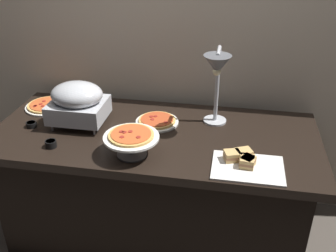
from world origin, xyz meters
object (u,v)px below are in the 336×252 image
Objects in this scene: pizza_plate_raised_stand at (131,138)px; sandwich_platter at (245,163)px; pizza_plate_front at (48,106)px; sauce_cup_far at (51,144)px; chafing_dish at (78,102)px; sauce_cup_near at (31,124)px; pizza_plate_center at (157,121)px; heat_lamp at (217,72)px.

sandwich_platter is at bearing -0.18° from pizza_plate_raised_stand.
pizza_plate_front is 4.65× the size of sauce_cup_far.
sandwich_platter is at bearing -19.67° from pizza_plate_front.
chafing_dish is 0.32m from sauce_cup_near.
sandwich_platter is at bearing -8.61° from sauce_cup_near.
sandwich_platter is 5.75× the size of sauce_cup_far.
sandwich_platter is 1.04m from sauce_cup_far.
pizza_plate_center is (0.75, -0.08, -0.00)m from pizza_plate_front.
sandwich_platter is (0.59, -0.00, -0.08)m from pizza_plate_raised_stand.
pizza_plate_front is (-0.30, 0.18, -0.14)m from chafing_dish.
heat_lamp is 0.50m from pizza_plate_center.
heat_lamp is 1.83× the size of pizza_plate_center.
pizza_plate_raised_stand reaches higher than pizza_plate_center.
sauce_cup_near is at bearing 138.30° from sauce_cup_far.
sandwich_platter reaches higher than pizza_plate_front.
chafing_dish is 0.67× the size of heat_lamp.
chafing_dish is at bearing 145.05° from pizza_plate_raised_stand.
heat_lamp reaches higher than pizza_plate_center.
pizza_plate_center is at bearing 144.72° from sandwich_platter.
heat_lamp is 0.59m from pizza_plate_raised_stand.
chafing_dish is 1.24× the size of pizza_plate_center.
sandwich_platter reaches higher than sauce_cup_near.
heat_lamp is 1.16m from pizza_plate_front.
pizza_plate_center is at bearing 14.14° from sauce_cup_near.
heat_lamp reaches higher than sauce_cup_far.
chafing_dish is 1.03m from sandwich_platter.
pizza_plate_center is at bearing -6.38° from pizza_plate_front.
chafing_dish is 1.12× the size of pizza_plate_front.
sandwich_platter is (0.99, -0.28, -0.13)m from chafing_dish.
sauce_cup_near is at bearing -165.86° from pizza_plate_center.
heat_lamp is 1.65× the size of pizza_plate_raised_stand.
sauce_cup_near is (-0.73, -0.18, 0.00)m from pizza_plate_center.
heat_lamp is at bearing -7.17° from pizza_plate_center.
sauce_cup_near is 0.29m from sauce_cup_far.
heat_lamp is 0.99m from sauce_cup_far.
pizza_plate_front is 0.99× the size of pizza_plate_raised_stand.
pizza_plate_raised_stand is at bearing -15.70° from sauce_cup_near.
pizza_plate_center and sauce_cup_near have the same top height.
pizza_plate_raised_stand is at bearing -140.79° from heat_lamp.
sauce_cup_near is (-1.26, 0.19, -0.00)m from sandwich_platter.
chafing_dish reaches higher than sauce_cup_near.
pizza_plate_front is at bearing 95.21° from sauce_cup_near.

